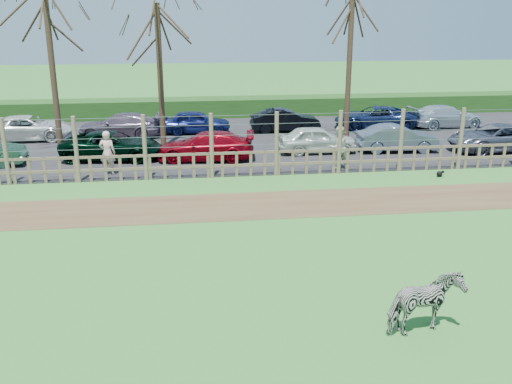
{
  "coord_description": "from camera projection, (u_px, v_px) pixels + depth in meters",
  "views": [
    {
      "loc": [
        -1.01,
        -13.2,
        6.11
      ],
      "look_at": [
        1.0,
        2.5,
        1.1
      ],
      "focal_mm": 40.0,
      "sensor_mm": 36.0,
      "label": 1
    }
  ],
  "objects": [
    {
      "name": "ground",
      "position": [
        229.0,
        264.0,
        14.45
      ],
      "size": [
        120.0,
        120.0,
        0.0
      ],
      "primitive_type": "plane",
      "color": "#5B9D49",
      "rests_on": "ground"
    },
    {
      "name": "dirt_strip",
      "position": [
        218.0,
        207.0,
        18.7
      ],
      "size": [
        34.0,
        2.8,
        0.01
      ],
      "primitive_type": "cube",
      "color": "brown",
      "rests_on": "ground"
    },
    {
      "name": "asphalt",
      "position": [
        205.0,
        141.0,
        28.16
      ],
      "size": [
        44.0,
        13.0,
        0.04
      ],
      "primitive_type": "cube",
      "color": "#232326",
      "rests_on": "ground"
    },
    {
      "name": "hedge",
      "position": [
        200.0,
        108.0,
        34.61
      ],
      "size": [
        46.0,
        2.0,
        1.1
      ],
      "primitive_type": "cube",
      "color": "#1E4716",
      "rests_on": "ground"
    },
    {
      "name": "fence",
      "position": [
        212.0,
        157.0,
        21.77
      ],
      "size": [
        30.16,
        0.16,
        2.5
      ],
      "color": "brown",
      "rests_on": "ground"
    },
    {
      "name": "tree_left",
      "position": [
        48.0,
        24.0,
        23.79
      ],
      "size": [
        4.8,
        4.8,
        7.88
      ],
      "color": "#3D2B1E",
      "rests_on": "ground"
    },
    {
      "name": "tree_mid",
      "position": [
        158.0,
        41.0,
        25.5
      ],
      "size": [
        4.8,
        4.8,
        6.83
      ],
      "color": "#3D2B1E",
      "rests_on": "ground"
    },
    {
      "name": "tree_right",
      "position": [
        351.0,
        31.0,
        26.95
      ],
      "size": [
        4.8,
        4.8,
        7.35
      ],
      "color": "#3D2B1E",
      "rests_on": "ground"
    },
    {
      "name": "zebra",
      "position": [
        425.0,
        304.0,
        11.18
      ],
      "size": [
        1.65,
        1.09,
        1.28
      ],
      "primitive_type": "imported",
      "rotation": [
        0.0,
        0.0,
        1.86
      ],
      "color": "gray",
      "rests_on": "ground"
    },
    {
      "name": "visitor_a",
      "position": [
        107.0,
        153.0,
        22.07
      ],
      "size": [
        0.7,
        0.53,
        1.72
      ],
      "primitive_type": "imported",
      "rotation": [
        0.0,
        0.0,
        2.93
      ],
      "color": "beige",
      "rests_on": "asphalt"
    },
    {
      "name": "visitor_b",
      "position": [
        338.0,
        148.0,
        22.89
      ],
      "size": [
        0.96,
        0.83,
        1.72
      ],
      "primitive_type": "imported",
      "rotation": [
        0.0,
        0.0,
        3.37
      ],
      "color": "beige",
      "rests_on": "asphalt"
    },
    {
      "name": "crow",
      "position": [
        440.0,
        174.0,
        22.1
      ],
      "size": [
        0.3,
        0.22,
        0.25
      ],
      "color": "black",
      "rests_on": "ground"
    },
    {
      "name": "car_2",
      "position": [
        112.0,
        145.0,
        24.44
      ],
      "size": [
        4.52,
        2.48,
        1.2
      ],
      "primitive_type": "imported",
      "rotation": [
        0.0,
        0.0,
        1.45
      ],
      "color": "black",
      "rests_on": "asphalt"
    },
    {
      "name": "car_3",
      "position": [
        205.0,
        146.0,
        24.32
      ],
      "size": [
        4.28,
        2.08,
        1.2
      ],
      "primitive_type": "imported",
      "rotation": [
        0.0,
        0.0,
        4.61
      ],
      "color": "maroon",
      "rests_on": "asphalt"
    },
    {
      "name": "car_4",
      "position": [
        317.0,
        139.0,
        25.59
      ],
      "size": [
        3.53,
        1.43,
        1.2
      ],
      "primitive_type": "imported",
      "rotation": [
        0.0,
        0.0,
        1.57
      ],
      "color": "silver",
      "rests_on": "asphalt"
    },
    {
      "name": "car_5",
      "position": [
        398.0,
        138.0,
        25.82
      ],
      "size": [
        3.71,
        1.47,
        1.2
      ],
      "primitive_type": "imported",
      "rotation": [
        0.0,
        0.0,
        1.52
      ],
      "color": "slate",
      "rests_on": "asphalt"
    },
    {
      "name": "car_6",
      "position": [
        496.0,
        138.0,
        25.96
      ],
      "size": [
        4.46,
        2.33,
        1.2
      ],
      "primitive_type": "imported",
      "rotation": [
        0.0,
        0.0,
        4.79
      ],
      "color": "#525467",
      "rests_on": "asphalt"
    },
    {
      "name": "car_8",
      "position": [
        28.0,
        128.0,
        28.13
      ],
      "size": [
        4.38,
        2.12,
        1.2
      ],
      "primitive_type": "imported",
      "rotation": [
        0.0,
        0.0,
        1.6
      ],
      "color": "white",
      "rests_on": "asphalt"
    },
    {
      "name": "car_9",
      "position": [
        120.0,
        125.0,
        28.77
      ],
      "size": [
        4.26,
        2.03,
        1.2
      ],
      "primitive_type": "imported",
      "rotation": [
        0.0,
        0.0,
        4.63
      ],
      "color": "#655366",
      "rests_on": "asphalt"
    },
    {
      "name": "car_10",
      "position": [
        196.0,
        122.0,
        29.69
      ],
      "size": [
        3.56,
        1.51,
        1.2
      ],
      "primitive_type": "imported",
      "rotation": [
        0.0,
        0.0,
        1.54
      ],
      "color": "#111A52",
      "rests_on": "asphalt"
    },
    {
      "name": "car_11",
      "position": [
        285.0,
        120.0,
        30.1
      ],
      "size": [
        3.65,
        1.29,
        1.2
      ],
      "primitive_type": "imported",
      "rotation": [
        0.0,
        0.0,
        1.56
      ],
      "color": "black",
      "rests_on": "asphalt"
    },
    {
      "name": "car_12",
      "position": [
        375.0,
        118.0,
        30.87
      ],
      "size": [
        4.54,
        2.54,
        1.2
      ],
      "primitive_type": "imported",
      "rotation": [
        0.0,
        0.0,
        4.58
      ],
      "color": "#142149",
      "rests_on": "asphalt"
    },
    {
      "name": "car_13",
      "position": [
        446.0,
        116.0,
        31.22
      ],
      "size": [
        4.31,
        2.17,
        1.2
      ],
      "primitive_type": "imported",
      "rotation": [
        0.0,
        0.0,
        1.69
      ],
      "color": "#ABBBC7",
      "rests_on": "asphalt"
    }
  ]
}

